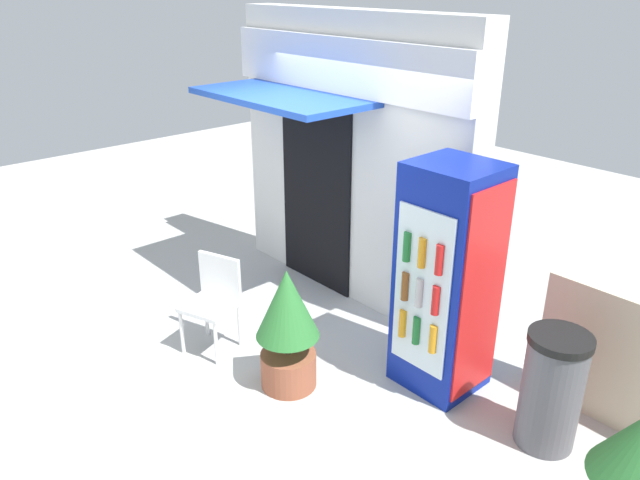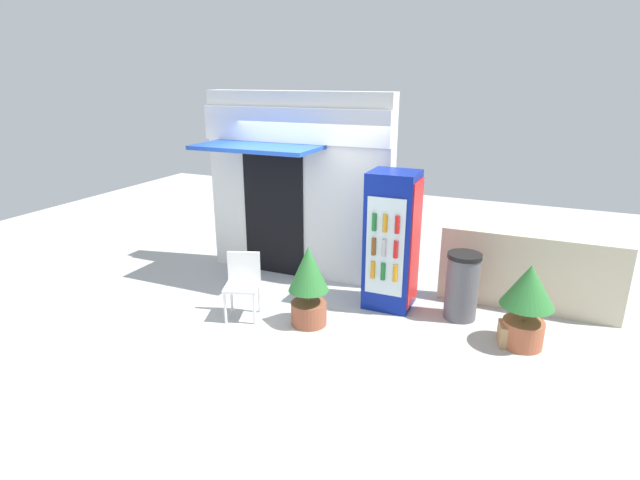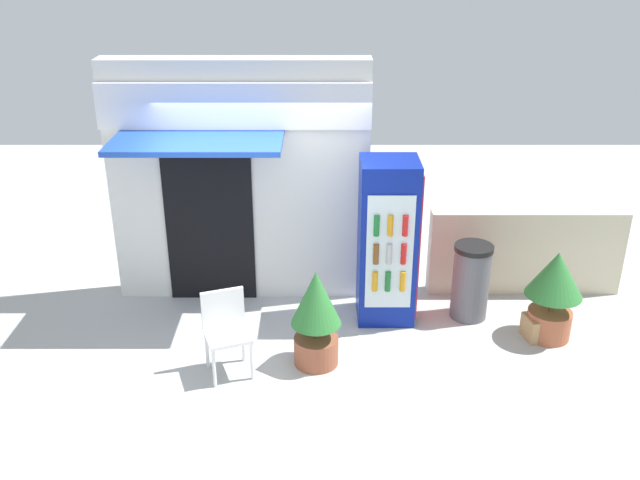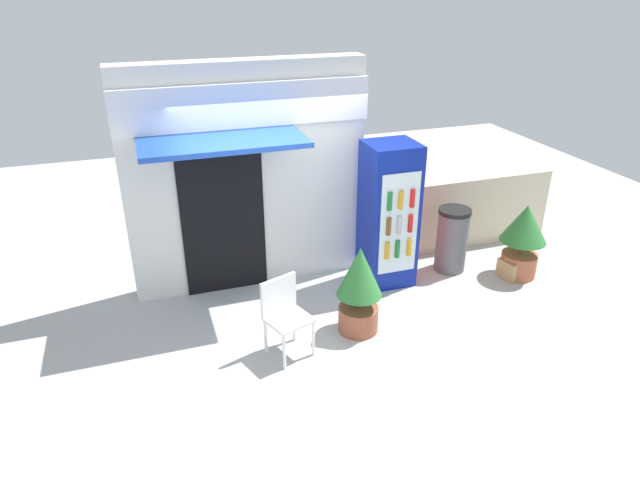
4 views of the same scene
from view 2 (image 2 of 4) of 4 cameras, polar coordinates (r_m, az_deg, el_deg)
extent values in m
plane|color=#B2B2AD|center=(7.22, -4.93, -7.88)|extent=(16.00, 16.00, 0.00)
cube|color=silver|center=(8.08, -2.48, 6.12)|extent=(3.10, 0.32, 2.95)
cube|color=white|center=(7.75, -3.24, 12.90)|extent=(3.10, 0.08, 0.53)
cube|color=#1E47B2|center=(7.59, -7.22, 10.45)|extent=(1.87, 0.93, 0.06)
cube|color=black|center=(8.19, -5.32, 3.19)|extent=(1.06, 0.03, 2.11)
cube|color=navy|center=(7.05, 8.15, -0.07)|extent=(0.65, 0.61, 1.95)
cube|color=silver|center=(6.76, 7.42, -0.85)|extent=(0.52, 0.02, 1.37)
cube|color=red|center=(6.98, 10.82, -0.42)|extent=(0.02, 0.55, 1.76)
cylinder|color=orange|center=(6.90, 6.04, -3.41)|extent=(0.06, 0.06, 0.24)
cylinder|color=#196B2D|center=(6.86, 7.20, -3.58)|extent=(0.06, 0.06, 0.24)
cylinder|color=orange|center=(6.82, 8.55, -3.78)|extent=(0.06, 0.06, 0.24)
cylinder|color=brown|center=(6.78, 6.15, -0.73)|extent=(0.06, 0.06, 0.24)
cylinder|color=#B2B2B7|center=(6.74, 7.31, -0.89)|extent=(0.06, 0.06, 0.24)
cylinder|color=red|center=(6.71, 8.64, -1.06)|extent=(0.06, 0.06, 0.24)
cylinder|color=#196B2D|center=(6.68, 6.20, 2.05)|extent=(0.06, 0.06, 0.24)
cylinder|color=orange|center=(6.64, 7.43, 1.90)|extent=(0.06, 0.06, 0.24)
cylinder|color=red|center=(6.60, 8.80, 1.73)|extent=(0.06, 0.06, 0.24)
cylinder|color=white|center=(6.84, -10.75, -7.66)|extent=(0.04, 0.04, 0.44)
cylinder|color=white|center=(6.76, -7.50, -7.83)|extent=(0.04, 0.04, 0.44)
cylinder|color=white|center=(7.15, -10.05, -6.42)|extent=(0.04, 0.04, 0.44)
cylinder|color=white|center=(7.07, -6.94, -6.56)|extent=(0.04, 0.04, 0.44)
cube|color=white|center=(6.85, -8.91, -5.30)|extent=(0.56, 0.54, 0.04)
cube|color=white|center=(6.94, -8.67, -2.96)|extent=(0.43, 0.19, 0.42)
cylinder|color=#995138|center=(6.74, -1.29, -8.32)|extent=(0.47, 0.47, 0.31)
cylinder|color=brown|center=(6.63, -1.30, -6.42)|extent=(0.05, 0.05, 0.18)
cone|color=#2D7533|center=(6.48, -1.33, -3.28)|extent=(0.53, 0.53, 0.60)
cylinder|color=#AD5B3D|center=(6.70, 22.07, -9.82)|extent=(0.49, 0.49, 0.34)
cylinder|color=brown|center=(6.58, 22.35, -7.73)|extent=(0.05, 0.05, 0.21)
cone|color=#2D7533|center=(6.44, 22.74, -4.81)|extent=(0.63, 0.63, 0.52)
cylinder|color=#595960|center=(7.05, 15.85, -5.31)|extent=(0.43, 0.43, 0.87)
cylinder|color=black|center=(6.88, 16.19, -1.75)|extent=(0.46, 0.46, 0.06)
cube|color=beige|center=(7.57, 22.67, -3.50)|extent=(2.43, 0.22, 1.10)
cube|color=tan|center=(6.69, 21.18, -10.04)|extent=(0.40, 0.36, 0.27)
camera|label=1|loc=(2.92, 42.31, 15.14)|focal=34.15mm
camera|label=3|loc=(2.88, -93.80, 23.23)|focal=39.36mm
camera|label=4|loc=(4.82, -66.20, 16.35)|focal=31.34mm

